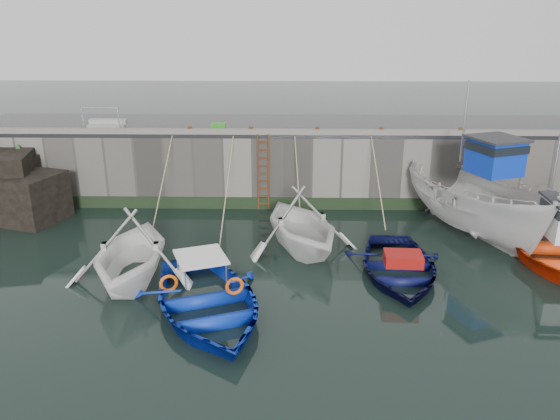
{
  "coord_description": "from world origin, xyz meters",
  "views": [
    {
      "loc": [
        -0.86,
        -11.78,
        7.6
      ],
      "look_at": [
        -1.23,
        6.42,
        1.2
      ],
      "focal_mm": 35.0,
      "sensor_mm": 36.0,
      "label": 1
    }
  ],
  "objects_px": {
    "bollard_d": "(381,131)",
    "boat_far_white": "(477,204)",
    "boat_near_white": "(133,280)",
    "boat_near_blue": "(207,312)",
    "fish_crate": "(219,127)",
    "boat_far_orange": "(558,247)",
    "boat_near_blacktrim": "(301,249)",
    "bollard_c": "(317,130)",
    "bollard_b": "(251,130)",
    "ladder": "(263,173)",
    "boat_near_navy": "(397,274)",
    "bollard_a": "(190,130)",
    "bollard_e": "(460,131)"
  },
  "relations": [
    {
      "from": "bollard_c",
      "to": "boat_far_white",
      "type": "bearing_deg",
      "value": -27.08
    },
    {
      "from": "boat_near_white",
      "to": "fish_crate",
      "type": "relative_size",
      "value": 8.1
    },
    {
      "from": "ladder",
      "to": "bollard_e",
      "type": "height_order",
      "value": "bollard_e"
    },
    {
      "from": "boat_near_white",
      "to": "boat_near_blue",
      "type": "relative_size",
      "value": 0.85
    },
    {
      "from": "bollard_e",
      "to": "bollard_b",
      "type": "bearing_deg",
      "value": 180.0
    },
    {
      "from": "ladder",
      "to": "bollard_b",
      "type": "xyz_separation_m",
      "value": [
        -0.5,
        0.34,
        1.71
      ]
    },
    {
      "from": "ladder",
      "to": "boat_near_blacktrim",
      "type": "relative_size",
      "value": 0.67
    },
    {
      "from": "boat_near_navy",
      "to": "fish_crate",
      "type": "xyz_separation_m",
      "value": [
        -6.42,
        6.9,
        3.32
      ]
    },
    {
      "from": "boat_far_orange",
      "to": "bollard_c",
      "type": "bearing_deg",
      "value": 149.84
    },
    {
      "from": "boat_far_orange",
      "to": "bollard_b",
      "type": "relative_size",
      "value": 24.26
    },
    {
      "from": "boat_far_orange",
      "to": "boat_near_blue",
      "type": "bearing_deg",
      "value": -158.23
    },
    {
      "from": "boat_near_navy",
      "to": "boat_far_orange",
      "type": "distance_m",
      "value": 5.67
    },
    {
      "from": "ladder",
      "to": "boat_near_white",
      "type": "relative_size",
      "value": 0.67
    },
    {
      "from": "boat_far_orange",
      "to": "bollard_a",
      "type": "xyz_separation_m",
      "value": [
        -13.04,
        5.16,
        2.87
      ]
    },
    {
      "from": "bollard_a",
      "to": "bollard_c",
      "type": "height_order",
      "value": "same"
    },
    {
      "from": "boat_near_white",
      "to": "bollard_b",
      "type": "xyz_separation_m",
      "value": [
        3.21,
        6.99,
        3.3
      ]
    },
    {
      "from": "ladder",
      "to": "bollard_d",
      "type": "relative_size",
      "value": 11.43
    },
    {
      "from": "boat_near_blue",
      "to": "boat_far_orange",
      "type": "height_order",
      "value": "boat_far_orange"
    },
    {
      "from": "ladder",
      "to": "fish_crate",
      "type": "xyz_separation_m",
      "value": [
        -1.89,
        0.83,
        1.73
      ]
    },
    {
      "from": "fish_crate",
      "to": "bollard_e",
      "type": "distance_m",
      "value": 9.9
    },
    {
      "from": "boat_near_white",
      "to": "boat_near_blacktrim",
      "type": "distance_m",
      "value": 5.78
    },
    {
      "from": "boat_near_navy",
      "to": "bollard_a",
      "type": "height_order",
      "value": "bollard_a"
    },
    {
      "from": "bollard_a",
      "to": "bollard_e",
      "type": "bearing_deg",
      "value": 0.0
    },
    {
      "from": "boat_near_navy",
      "to": "fish_crate",
      "type": "height_order",
      "value": "fish_crate"
    },
    {
      "from": "boat_near_white",
      "to": "boat_far_white",
      "type": "relative_size",
      "value": 0.61
    },
    {
      "from": "boat_far_white",
      "to": "fish_crate",
      "type": "relative_size",
      "value": 13.25
    },
    {
      "from": "boat_far_white",
      "to": "bollard_a",
      "type": "xyz_separation_m",
      "value": [
        -11.0,
        2.96,
        2.11
      ]
    },
    {
      "from": "boat_near_white",
      "to": "boat_far_white",
      "type": "distance_m",
      "value": 12.43
    },
    {
      "from": "boat_near_blue",
      "to": "boat_far_white",
      "type": "relative_size",
      "value": 0.72
    },
    {
      "from": "bollard_d",
      "to": "boat_far_white",
      "type": "bearing_deg",
      "value": -42.84
    },
    {
      "from": "boat_far_white",
      "to": "fish_crate",
      "type": "height_order",
      "value": "boat_far_white"
    },
    {
      "from": "boat_near_blacktrim",
      "to": "bollard_d",
      "type": "relative_size",
      "value": 17.03
    },
    {
      "from": "boat_near_white",
      "to": "bollard_b",
      "type": "height_order",
      "value": "bollard_b"
    },
    {
      "from": "boat_near_blacktrim",
      "to": "boat_far_orange",
      "type": "height_order",
      "value": "boat_far_orange"
    },
    {
      "from": "boat_near_blue",
      "to": "fish_crate",
      "type": "bearing_deg",
      "value": 73.4
    },
    {
      "from": "boat_near_white",
      "to": "boat_near_blue",
      "type": "xyz_separation_m",
      "value": [
        2.58,
        -1.92,
        0.0
      ]
    },
    {
      "from": "boat_near_blacktrim",
      "to": "boat_near_navy",
      "type": "xyz_separation_m",
      "value": [
        3.02,
        -1.92,
        0.0
      ]
    },
    {
      "from": "boat_near_blue",
      "to": "bollard_c",
      "type": "bearing_deg",
      "value": 48.29
    },
    {
      "from": "boat_far_orange",
      "to": "bollard_b",
      "type": "distance_m",
      "value": 12.08
    },
    {
      "from": "boat_far_orange",
      "to": "bollard_d",
      "type": "bearing_deg",
      "value": 138.63
    },
    {
      "from": "ladder",
      "to": "bollard_b",
      "type": "distance_m",
      "value": 1.81
    },
    {
      "from": "boat_near_blue",
      "to": "bollard_d",
      "type": "xyz_separation_m",
      "value": [
        5.93,
        8.91,
        3.3
      ]
    },
    {
      "from": "bollard_b",
      "to": "bollard_c",
      "type": "relative_size",
      "value": 1.0
    },
    {
      "from": "boat_far_white",
      "to": "fish_crate",
      "type": "distance_m",
      "value": 10.69
    },
    {
      "from": "bollard_c",
      "to": "fish_crate",
      "type": "bearing_deg",
      "value": 173.1
    },
    {
      "from": "ladder",
      "to": "bollard_b",
      "type": "height_order",
      "value": "bollard_b"
    },
    {
      "from": "boat_near_white",
      "to": "bollard_d",
      "type": "relative_size",
      "value": 17.15
    },
    {
      "from": "boat_near_blue",
      "to": "boat_near_blacktrim",
      "type": "height_order",
      "value": "boat_near_blacktrim"
    },
    {
      "from": "boat_near_blacktrim",
      "to": "boat_far_orange",
      "type": "relative_size",
      "value": 0.7
    },
    {
      "from": "boat_far_orange",
      "to": "bollard_c",
      "type": "distance_m",
      "value": 9.81
    }
  ]
}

